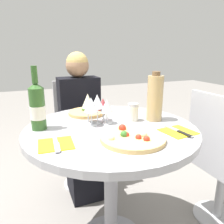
# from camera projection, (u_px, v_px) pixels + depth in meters

# --- Properties ---
(dining_table) EXTENTS (0.92, 0.92, 0.78)m
(dining_table) POSITION_uv_depth(u_px,v_px,m) (111.00, 150.00, 1.22)
(dining_table) COLOR gray
(dining_table) RESTS_ON ground_plane
(chair_behind_diner) EXTENTS (0.36, 0.36, 0.93)m
(chair_behind_diner) POSITION_uv_depth(u_px,v_px,m) (79.00, 135.00, 1.95)
(chair_behind_diner) COLOR #ADADB2
(chair_behind_diner) RESTS_ON ground_plane
(seated_diner) EXTENTS (0.33, 0.40, 1.17)m
(seated_diner) POSITION_uv_depth(u_px,v_px,m) (82.00, 131.00, 1.80)
(seated_diner) COLOR black
(seated_diner) RESTS_ON ground_plane
(chair_empty_side) EXTENTS (0.36, 0.36, 0.93)m
(chair_empty_side) POSITION_uv_depth(u_px,v_px,m) (218.00, 163.00, 1.46)
(chair_empty_side) COLOR #ADADB2
(chair_empty_side) RESTS_ON ground_plane
(pizza_large) EXTENTS (0.30, 0.30, 0.05)m
(pizza_large) POSITION_uv_depth(u_px,v_px,m) (132.00, 138.00, 1.01)
(pizza_large) COLOR #DBB26B
(pizza_large) RESTS_ON dining_table
(pizza_small_far) EXTENTS (0.23, 0.23, 0.05)m
(pizza_small_far) POSITION_uv_depth(u_px,v_px,m) (87.00, 112.00, 1.41)
(pizza_small_far) COLOR tan
(pizza_small_far) RESTS_ON dining_table
(wine_bottle) EXTENTS (0.08, 0.08, 0.33)m
(wine_bottle) POSITION_uv_depth(u_px,v_px,m) (37.00, 107.00, 1.12)
(wine_bottle) COLOR #2D5623
(wine_bottle) RESTS_ON dining_table
(tall_carafe) EXTENTS (0.09, 0.09, 0.29)m
(tall_carafe) POSITION_uv_depth(u_px,v_px,m) (155.00, 98.00, 1.26)
(tall_carafe) COLOR tan
(tall_carafe) RESTS_ON dining_table
(sugar_shaker) EXTENTS (0.06, 0.06, 0.10)m
(sugar_shaker) POSITION_uv_depth(u_px,v_px,m) (133.00, 112.00, 1.28)
(sugar_shaker) COLOR silver
(sugar_shaker) RESTS_ON dining_table
(wine_glass_front_left) EXTENTS (0.08, 0.08, 0.16)m
(wine_glass_front_left) POSITION_uv_depth(u_px,v_px,m) (91.00, 105.00, 1.17)
(wine_glass_front_left) COLOR silver
(wine_glass_front_left) RESTS_ON dining_table
(wine_glass_center) EXTENTS (0.07, 0.07, 0.17)m
(wine_glass_center) POSITION_uv_depth(u_px,v_px,m) (97.00, 102.00, 1.21)
(wine_glass_center) COLOR silver
(wine_glass_center) RESTS_ON dining_table
(wine_glass_back_right) EXTENTS (0.06, 0.06, 0.13)m
(wine_glass_back_right) POSITION_uv_depth(u_px,v_px,m) (103.00, 105.00, 1.27)
(wine_glass_back_right) COLOR silver
(wine_glass_back_right) RESTS_ON dining_table
(wine_glass_front_right) EXTENTS (0.07, 0.07, 0.14)m
(wine_glass_front_right) POSITION_uv_depth(u_px,v_px,m) (107.00, 106.00, 1.21)
(wine_glass_front_right) COLOR silver
(wine_glass_front_right) RESTS_ON dining_table
(wine_glass_back_left) EXTENTS (0.07, 0.07, 0.17)m
(wine_glass_back_left) POSITION_uv_depth(u_px,v_px,m) (88.00, 101.00, 1.23)
(wine_glass_back_left) COLOR silver
(wine_glass_back_left) RESTS_ON dining_table
(place_setting_left) EXTENTS (0.16, 0.19, 0.01)m
(place_setting_left) POSITION_uv_depth(u_px,v_px,m) (56.00, 144.00, 0.96)
(place_setting_left) COLOR yellow
(place_setting_left) RESTS_ON dining_table
(place_setting_right) EXTENTS (0.17, 0.19, 0.01)m
(place_setting_right) POSITION_uv_depth(u_px,v_px,m) (178.00, 132.00, 1.10)
(place_setting_right) COLOR yellow
(place_setting_right) RESTS_ON dining_table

